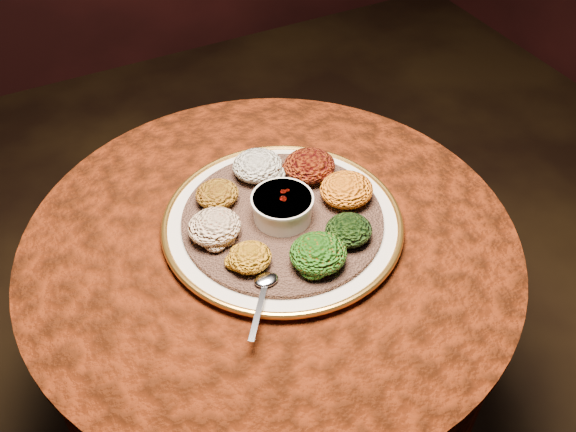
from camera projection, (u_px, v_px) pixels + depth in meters
name	position (u px, v px, depth m)	size (l,w,h in m)	color
table	(272.00, 297.00, 1.36)	(0.96, 0.96, 0.73)	black
platter	(282.00, 223.00, 1.25)	(0.59, 0.59, 0.02)	beige
injera	(282.00, 219.00, 1.24)	(0.39, 0.39, 0.01)	brown
stew_bowl	(282.00, 206.00, 1.22)	(0.12, 0.12, 0.05)	silver
spoon	(265.00, 284.00, 1.11)	(0.10, 0.12, 0.01)	silver
portion_ayib	(257.00, 166.00, 1.31)	(0.10, 0.10, 0.05)	beige
portion_kitfo	(309.00, 166.00, 1.31)	(0.11, 0.10, 0.05)	black
portion_tikil	(346.00, 190.00, 1.25)	(0.11, 0.10, 0.05)	#A7730D
portion_gomen	(349.00, 230.00, 1.18)	(0.09, 0.08, 0.04)	black
portion_mixveg	(318.00, 253.00, 1.13)	(0.10, 0.10, 0.05)	#A5340A
portion_kik	(250.00, 257.00, 1.13)	(0.08, 0.07, 0.04)	#B46C0F
portion_timatim	(215.00, 227.00, 1.18)	(0.10, 0.10, 0.05)	maroon
portion_shiro	(217.00, 194.00, 1.25)	(0.09, 0.08, 0.04)	#855910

